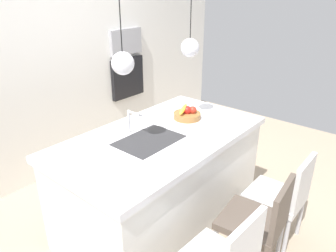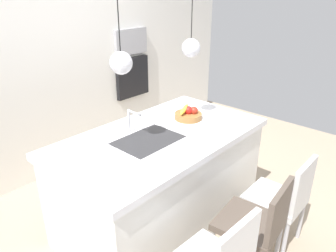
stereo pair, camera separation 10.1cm
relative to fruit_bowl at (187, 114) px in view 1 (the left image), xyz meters
The scene contains 12 objects.
floor 1.10m from the fruit_bowl, behind, with size 6.60×6.60×0.00m, color tan.
back_wall 1.69m from the fruit_bowl, 105.83° to the left, with size 6.00×0.10×2.60m, color silver.
kitchen_island 0.70m from the fruit_bowl, behind, with size 1.97×1.09×0.95m.
sink_basin 0.62m from the fruit_bowl, behind, with size 0.56×0.40×0.02m, color #2D2D30.
faucet 0.64m from the fruit_bowl, 164.81° to the left, with size 0.02×0.17×0.22m.
fruit_bowl is the anchor object (origin of this frame).
microwave 1.72m from the fruit_bowl, 67.84° to the left, with size 0.54×0.08×0.34m, color #9E9EA3.
oven 1.66m from the fruit_bowl, 67.84° to the left, with size 0.56×0.08×0.56m, color black.
chair_middle 1.23m from the fruit_bowl, 112.07° to the right, with size 0.50×0.51×0.87m.
chair_far 1.16m from the fruit_bowl, 87.66° to the right, with size 0.42×0.47×0.88m.
pendant_light_left 1.09m from the fruit_bowl, behind, with size 0.17×0.17×0.77m.
pendant_light_right 0.67m from the fruit_bowl, 135.54° to the right, with size 0.17×0.17×0.77m.
Camera 1 is at (-1.96, -1.73, 2.19)m, focal length 34.45 mm.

